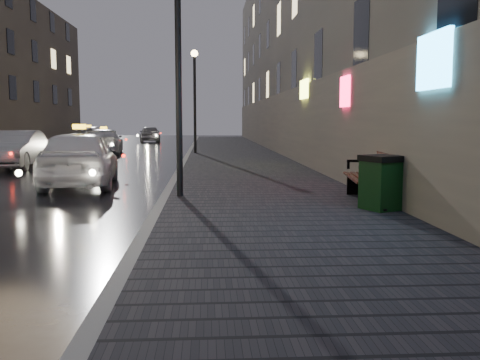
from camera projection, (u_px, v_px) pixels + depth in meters
The scene contains 14 objects.
sidewalk at pixel (235, 155), 27.06m from camera, with size 4.60×58.00×0.15m, color black.
curb at pixel (188, 156), 26.91m from camera, with size 0.20×58.00×0.15m, color slate.
curb_far at pixel (7, 156), 26.37m from camera, with size 0.20×58.00×0.15m, color slate.
building_near at pixel (287, 38), 30.51m from camera, with size 1.80×50.00×13.00m, color #605B54.
building_far_c at pixel (9, 75), 43.24m from camera, with size 6.00×22.00×11.00m, color #6B6051.
lamp_near at pixel (178, 45), 11.68m from camera, with size 0.36×0.36×5.28m.
lamp_far at pixel (195, 88), 27.55m from camera, with size 0.36×0.36×5.28m.
bench at pixel (370, 176), 11.38m from camera, with size 0.95×2.12×1.05m.
trash_bin at pixel (382, 182), 10.19m from camera, with size 0.90×0.90×1.04m.
taxi_near at pixel (80, 158), 14.91m from camera, with size 1.89×4.70×1.60m, color silver.
car_left_mid at pixel (16, 149), 20.65m from camera, with size 1.53×4.39×1.45m, color #A7A6AE.
taxi_mid at pixel (104, 142), 29.39m from camera, with size 1.90×4.67×1.36m, color silver.
taxi_far at pixel (89, 136), 38.38m from camera, with size 2.26×4.91×1.36m, color silver.
car_far at pixel (150, 134), 44.86m from camera, with size 1.63×4.05×1.38m, color gray.
Camera 1 is at (2.47, -5.99, 1.85)m, focal length 40.00 mm.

